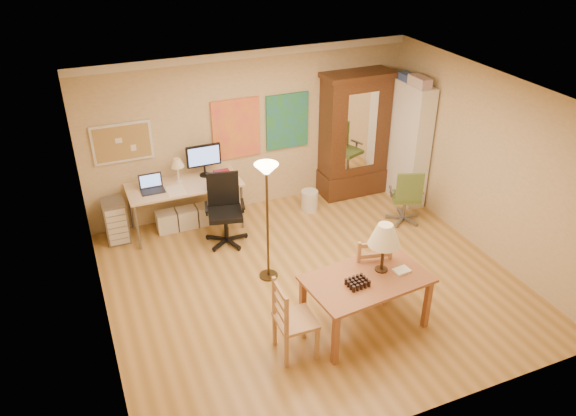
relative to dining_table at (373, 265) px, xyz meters
name	(u,v)px	position (x,y,z in m)	size (l,w,h in m)	color
floor	(312,283)	(-0.31, 1.03, -0.88)	(5.50, 5.50, 0.00)	olive
crown_molding	(248,54)	(-0.31, 3.49, 1.76)	(5.50, 0.08, 0.12)	white
corkboard	(122,143)	(-2.36, 3.50, 0.62)	(0.90, 0.04, 0.62)	tan
art_panel_left	(236,129)	(-0.56, 3.50, 0.57)	(0.80, 0.04, 1.00)	gold
art_panel_right	(287,121)	(0.34, 3.50, 0.57)	(0.75, 0.04, 0.95)	teal
dining_table	(373,265)	(0.00, 0.00, 0.00)	(1.57, 1.04, 1.40)	brown
ladder_chair_back	(369,270)	(0.21, 0.43, -0.40)	(0.57, 0.55, 1.03)	tan
ladder_chair_left	(293,321)	(-1.10, -0.11, -0.41)	(0.46, 0.48, 1.00)	tan
torchiere_lamp	(267,188)	(-0.83, 1.41, 0.53)	(0.32, 0.32, 1.77)	#3C2E18
computer_desk	(187,200)	(-1.53, 3.19, -0.39)	(1.77, 0.77, 1.34)	beige
office_chair_black	(226,225)	(-1.10, 2.54, -0.59)	(0.68, 0.68, 1.11)	black
office_chair_green	(405,208)	(1.80, 1.98, -0.63)	(0.59, 0.59, 0.96)	slate
drawer_cart	(116,221)	(-2.67, 3.23, -0.54)	(0.34, 0.41, 0.69)	slate
armoire	(353,143)	(1.49, 3.27, 0.08)	(1.20, 0.57, 2.21)	#341C0E
bookshelf	(409,144)	(2.23, 2.67, 0.17)	(0.32, 0.84, 2.11)	white
wastebin	(310,201)	(0.51, 2.94, -0.70)	(0.29, 0.29, 0.36)	silver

